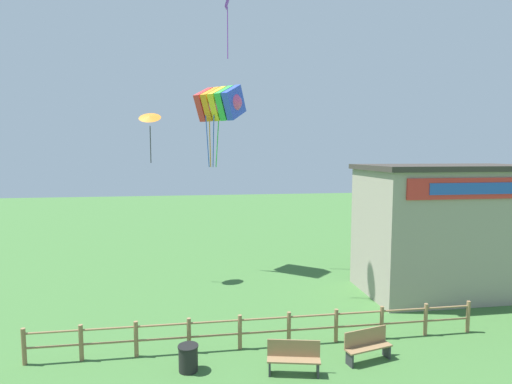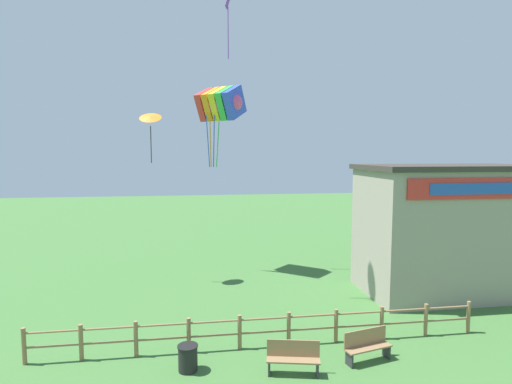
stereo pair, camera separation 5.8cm
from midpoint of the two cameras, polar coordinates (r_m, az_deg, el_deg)
The scene contains 8 objects.
wooden_fence at distance 14.71m, azimuth 1.33°, elevation -18.90°, with size 15.78×0.14×1.21m.
seaside_building at distance 21.48m, azimuth 25.63°, elevation -4.76°, with size 8.18×4.63×6.22m.
park_bench_near_fence at distance 13.29m, azimuth 5.47°, elevation -22.38°, with size 1.68×0.74×1.03m.
park_bench_by_building at distance 14.40m, azimuth 15.69°, elevation -20.26°, with size 1.68×0.77×1.03m.
trash_bin at distance 13.62m, azimuth -9.58°, elevation -22.33°, with size 0.64×0.64×0.82m.
kite_rainbow_parafoil at distance 23.08m, azimuth -5.02°, elevation 12.47°, with size 3.39×3.26×4.59m.
kite_purple_streamer at distance 24.58m, azimuth -3.95°, elevation 23.71°, with size 0.36×0.57×3.49m.
kite_orange_delta at distance 21.50m, azimuth -14.78°, elevation 10.16°, with size 1.19×1.09×2.66m.
Camera 2 is at (-2.26, -5.38, 6.75)m, focal length 28.00 mm.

